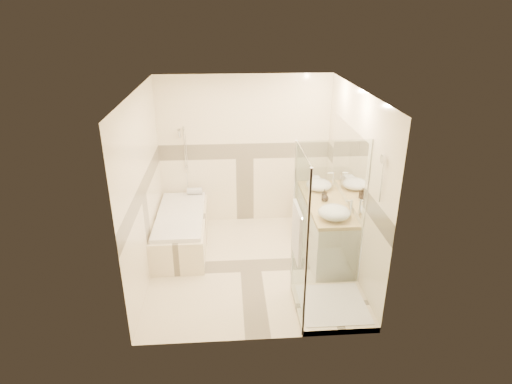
{
  "coord_description": "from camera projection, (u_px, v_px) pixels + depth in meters",
  "views": [
    {
      "loc": [
        -0.29,
        -5.25,
        3.42
      ],
      "look_at": [
        0.1,
        0.25,
        1.05
      ],
      "focal_mm": 30.0,
      "sensor_mm": 36.0,
      "label": 1
    }
  ],
  "objects": [
    {
      "name": "rolled_towel",
      "position": [
        195.0,
        191.0,
        7.13
      ],
      "size": [
        0.25,
        0.11,
        0.11
      ],
      "primitive_type": "cylinder",
      "rotation": [
        0.0,
        1.57,
        0.0
      ],
      "color": "silver",
      "rests_on": "bathtub"
    },
    {
      "name": "shower_enclosure",
      "position": [
        324.0,
        272.0,
        5.14
      ],
      "size": [
        0.96,
        0.93,
        2.04
      ],
      "color": "#F4E5C3",
      "rests_on": "ground"
    },
    {
      "name": "bathtub",
      "position": [
        181.0,
        228.0,
        6.58
      ],
      "size": [
        0.75,
        1.7,
        0.56
      ],
      "color": "#F4E5C3",
      "rests_on": "ground"
    },
    {
      "name": "amenity_bottle_b",
      "position": [
        325.0,
        197.0,
        6.17
      ],
      "size": [
        0.14,
        0.14,
        0.14
      ],
      "primitive_type": "imported",
      "rotation": [
        0.0,
        0.0,
        -0.42
      ],
      "color": "black",
      "rests_on": "vanity"
    },
    {
      "name": "faucet_near",
      "position": [
        333.0,
        179.0,
        6.54
      ],
      "size": [
        0.12,
        0.03,
        0.29
      ],
      "color": "silver",
      "rests_on": "vanity"
    },
    {
      "name": "room",
      "position": [
        254.0,
        185.0,
        5.7
      ],
      "size": [
        2.82,
        3.02,
        2.52
      ],
      "color": "beige",
      "rests_on": "ground"
    },
    {
      "name": "vessel_sink_near",
      "position": [
        319.0,
        185.0,
        6.56
      ],
      "size": [
        0.39,
        0.39,
        0.16
      ],
      "primitive_type": "ellipsoid",
      "color": "white",
      "rests_on": "vanity"
    },
    {
      "name": "folded_towels",
      "position": [
        315.0,
        180.0,
        6.83
      ],
      "size": [
        0.17,
        0.27,
        0.08
      ],
      "primitive_type": "cube",
      "rotation": [
        0.0,
        0.0,
        -0.08
      ],
      "color": "silver",
      "rests_on": "vanity"
    },
    {
      "name": "faucet_far",
      "position": [
        351.0,
        207.0,
        5.65
      ],
      "size": [
        0.11,
        0.03,
        0.26
      ],
      "color": "silver",
      "rests_on": "vanity"
    },
    {
      "name": "amenity_bottle_a",
      "position": [
        324.0,
        195.0,
        6.21
      ],
      "size": [
        0.09,
        0.09,
        0.17
      ],
      "primitive_type": "imported",
      "rotation": [
        0.0,
        0.0,
        -0.28
      ],
      "color": "black",
      "rests_on": "vanity"
    },
    {
      "name": "vanity",
      "position": [
        324.0,
        227.0,
        6.36
      ],
      "size": [
        0.58,
        1.62,
        0.85
      ],
      "color": "white",
      "rests_on": "ground"
    },
    {
      "name": "vessel_sink_far",
      "position": [
        334.0,
        212.0,
        5.66
      ],
      "size": [
        0.43,
        0.43,
        0.17
      ],
      "primitive_type": "ellipsoid",
      "color": "white",
      "rests_on": "vanity"
    }
  ]
}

